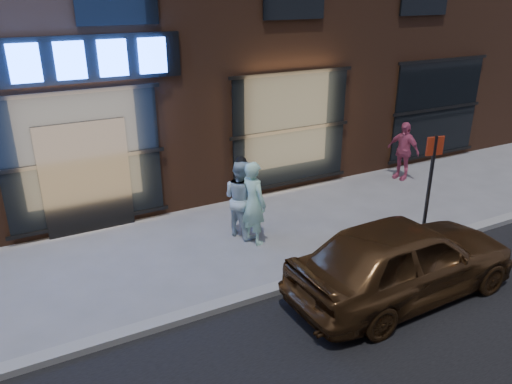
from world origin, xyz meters
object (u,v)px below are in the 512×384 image
(sign_post, at_px, (430,181))
(passerby, at_px, (403,151))
(man_bowtie, at_px, (253,203))
(man_cap, at_px, (241,198))
(gold_sedan, at_px, (404,258))

(sign_post, bearing_deg, passerby, 63.98)
(man_bowtie, bearing_deg, man_cap, -4.59)
(passerby, distance_m, gold_sedan, 5.86)
(man_bowtie, height_order, passerby, man_bowtie)
(man_bowtie, distance_m, man_cap, 0.42)
(passerby, distance_m, sign_post, 3.94)
(gold_sedan, distance_m, sign_post, 2.14)
(man_bowtie, bearing_deg, passerby, -90.19)
(man_bowtie, bearing_deg, sign_post, -135.01)
(gold_sedan, bearing_deg, sign_post, -56.51)
(man_bowtie, distance_m, passerby, 5.49)
(gold_sedan, xyz_separation_m, sign_post, (1.67, 1.16, 0.69))
(man_bowtie, distance_m, sign_post, 3.48)
(passerby, bearing_deg, man_bowtie, -91.52)
(passerby, height_order, gold_sedan, passerby)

